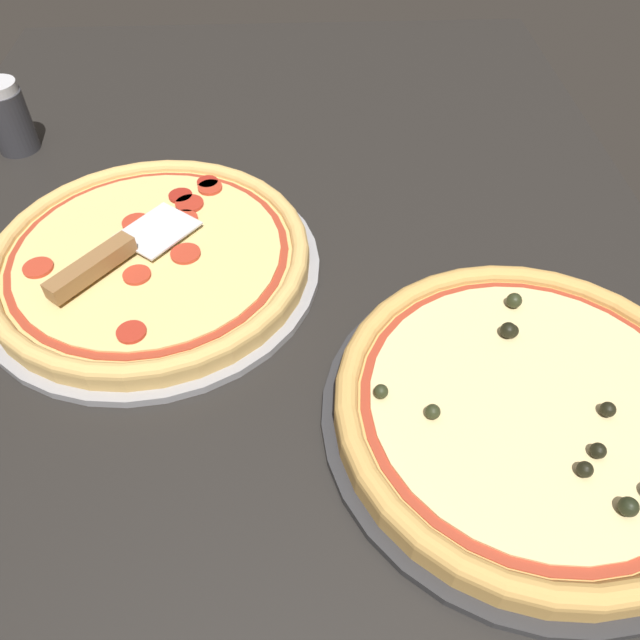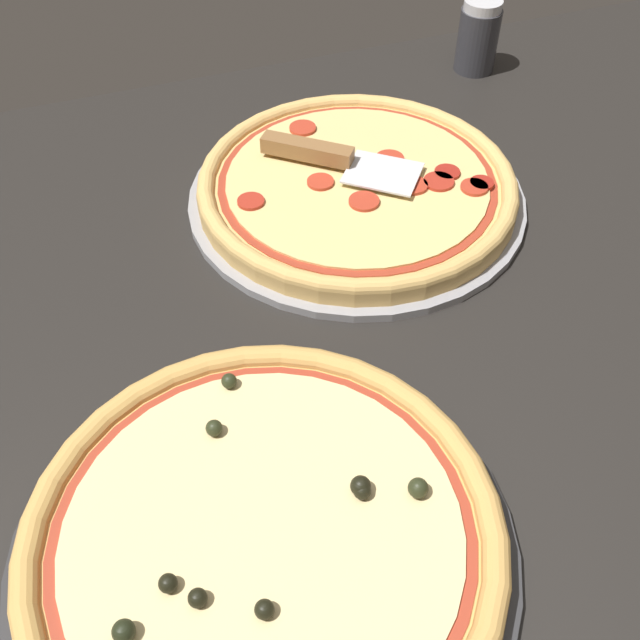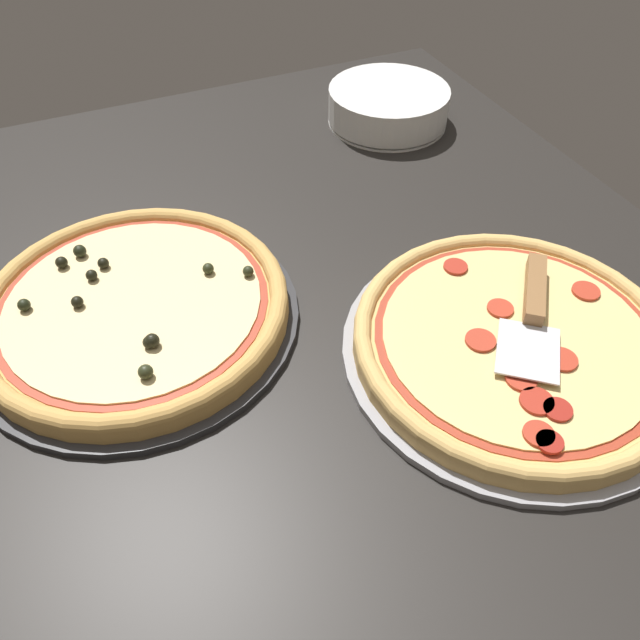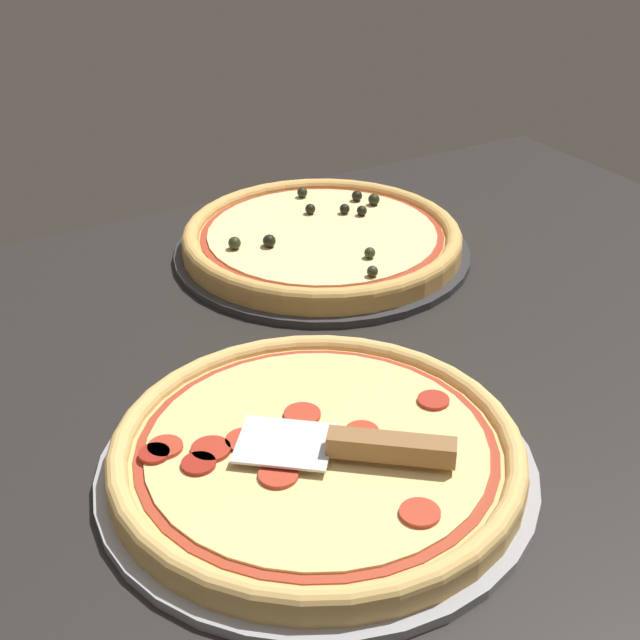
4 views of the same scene
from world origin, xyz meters
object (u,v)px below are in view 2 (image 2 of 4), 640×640
(pizza_front, at_px, (357,185))
(serving_spatula, at_px, (321,155))
(pizza_back, at_px, (263,536))
(parmesan_shaker, at_px, (478,36))

(pizza_front, distance_m, serving_spatula, 0.06)
(pizza_front, relative_size, pizza_back, 1.00)
(serving_spatula, xyz_separation_m, parmesan_shaker, (-0.32, -0.20, 0.00))
(pizza_back, bearing_deg, pizza_front, -120.90)
(serving_spatula, bearing_deg, pizza_front, 127.71)
(pizza_front, bearing_deg, pizza_back, 59.10)
(pizza_front, height_order, pizza_back, pizza_back)
(pizza_front, xyz_separation_m, serving_spatula, (0.03, -0.04, 0.02))
(parmesan_shaker, bearing_deg, pizza_front, 40.12)
(serving_spatula, bearing_deg, parmesan_shaker, -147.77)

